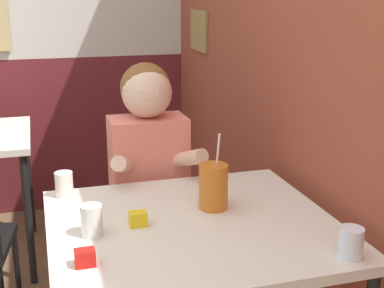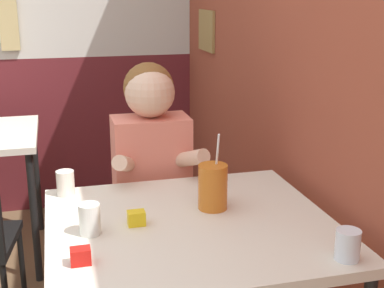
% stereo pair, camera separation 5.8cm
% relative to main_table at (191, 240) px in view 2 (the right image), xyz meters
% --- Properties ---
extents(brick_wall_right, '(0.08, 4.47, 2.70)m').
position_rel_main_table_xyz_m(brick_wall_right, '(0.58, 0.94, 0.64)').
color(brick_wall_right, brown).
rests_on(brick_wall_right, ground_plane).
extents(back_wall, '(5.35, 0.09, 2.70)m').
position_rel_main_table_xyz_m(back_wall, '(-0.64, 2.20, 0.65)').
color(back_wall, silver).
rests_on(back_wall, ground_plane).
extents(main_table, '(0.98, 0.90, 0.78)m').
position_rel_main_table_xyz_m(main_table, '(0.00, 0.00, 0.00)').
color(main_table, beige).
rests_on(main_table, ground_plane).
extents(person_seated, '(0.42, 0.42, 1.25)m').
position_rel_main_table_xyz_m(person_seated, '(-0.03, 0.62, -0.03)').
color(person_seated, '#EA7F6B').
rests_on(person_seated, ground_plane).
extents(cocktail_pitcher, '(0.11, 0.11, 0.29)m').
position_rel_main_table_xyz_m(cocktail_pitcher, '(0.11, 0.10, 0.15)').
color(cocktail_pitcher, '#C6661E').
rests_on(cocktail_pitcher, main_table).
extents(glass_near_pitcher, '(0.08, 0.08, 0.09)m').
position_rel_main_table_xyz_m(glass_near_pitcher, '(0.39, -0.37, 0.12)').
color(glass_near_pitcher, silver).
rests_on(glass_near_pitcher, main_table).
extents(glass_center, '(0.07, 0.07, 0.11)m').
position_rel_main_table_xyz_m(glass_center, '(-0.35, -0.00, 0.12)').
color(glass_center, silver).
rests_on(glass_center, main_table).
extents(glass_far_side, '(0.07, 0.07, 0.10)m').
position_rel_main_table_xyz_m(glass_far_side, '(-0.41, 0.37, 0.12)').
color(glass_far_side, silver).
rests_on(glass_far_side, main_table).
extents(condiment_ketchup, '(0.06, 0.04, 0.05)m').
position_rel_main_table_xyz_m(condiment_ketchup, '(-0.39, -0.20, 0.09)').
color(condiment_ketchup, '#B7140F').
rests_on(condiment_ketchup, main_table).
extents(condiment_mustard, '(0.06, 0.04, 0.05)m').
position_rel_main_table_xyz_m(condiment_mustard, '(-0.19, 0.03, 0.09)').
color(condiment_mustard, yellow).
rests_on(condiment_mustard, main_table).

